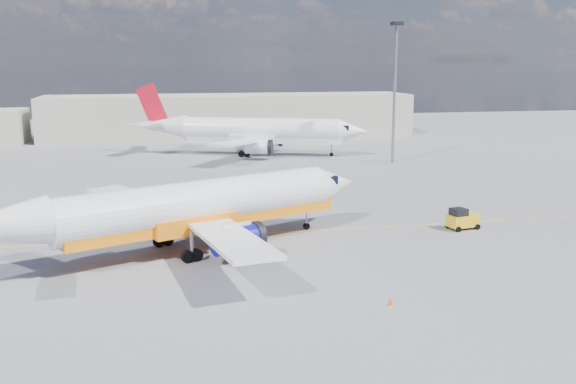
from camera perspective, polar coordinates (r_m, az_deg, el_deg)
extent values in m
plane|color=slate|center=(52.47, -1.31, -4.52)|extent=(240.00, 240.00, 0.00)
cube|color=yellow|center=(55.32, -1.87, -3.66)|extent=(70.00, 0.15, 0.01)
cube|color=#B7B19E|center=(125.82, -5.21, 6.78)|extent=(70.00, 14.00, 8.00)
cylinder|color=white|center=(50.17, -7.83, -0.97)|extent=(22.33, 12.50, 3.53)
cone|color=white|center=(57.53, 4.15, 0.73)|extent=(5.23, 4.91, 3.53)
cube|color=black|center=(56.52, 3.02, 1.14)|extent=(2.58, 2.90, 0.73)
cube|color=orange|center=(50.67, -7.28, -2.22)|extent=(22.08, 11.93, 1.25)
cube|color=white|center=(56.17, -12.68, -0.77)|extent=(10.29, 11.88, 0.83)
cube|color=white|center=(43.48, -5.14, -4.15)|extent=(5.42, 12.86, 0.83)
cylinder|color=navy|center=(54.90, -9.58, -1.98)|extent=(4.22, 3.32, 1.97)
cylinder|color=navy|center=(46.92, -4.53, -4.21)|extent=(4.22, 3.32, 1.97)
cylinder|color=black|center=(55.62, -8.04, -1.76)|extent=(1.36, 2.21, 2.18)
cylinder|color=black|center=(47.76, -2.82, -3.90)|extent=(1.36, 2.21, 2.18)
cylinder|color=gray|center=(56.15, 1.66, -2.06)|extent=(0.25, 0.25, 2.18)
cylinder|color=black|center=(56.40, 1.65, -3.06)|extent=(0.63, 0.46, 0.58)
cylinder|color=black|center=(52.27, -11.03, -4.27)|extent=(1.01, 0.74, 0.94)
cylinder|color=black|center=(47.94, -8.53, -5.64)|extent=(1.01, 0.74, 0.94)
cylinder|color=white|center=(100.21, -2.40, 5.55)|extent=(23.98, 11.77, 3.73)
cone|color=white|center=(98.55, 5.82, 5.39)|extent=(5.41, 5.01, 3.73)
cone|color=white|center=(104.33, -11.07, 5.80)|extent=(8.44, 5.96, 3.55)
cube|color=black|center=(98.56, 4.93, 5.76)|extent=(2.62, 3.01, 0.77)
cube|color=white|center=(100.25, -2.09, 4.83)|extent=(23.76, 11.15, 1.32)
cube|color=white|center=(108.13, -2.49, 5.47)|extent=(4.87, 13.48, 0.88)
cube|color=white|center=(93.18, -4.28, 4.45)|extent=(10.28, 12.89, 0.88)
cylinder|color=white|center=(105.17, -1.59, 4.73)|extent=(4.43, 3.31, 2.09)
cylinder|color=white|center=(95.53, -2.62, 4.02)|extent=(4.43, 3.31, 2.09)
cylinder|color=black|center=(104.88, -0.64, 4.71)|extent=(1.30, 2.36, 2.31)
cylinder|color=black|center=(95.21, -1.58, 4.00)|extent=(1.30, 2.36, 2.31)
cube|color=red|center=(104.61, -12.00, 7.62)|extent=(4.96, 2.07, 6.85)
cube|color=white|center=(108.11, -11.30, 6.37)|extent=(2.61, 5.57, 0.20)
cube|color=white|center=(101.54, -12.63, 5.98)|extent=(5.28, 5.82, 0.20)
cylinder|color=gray|center=(99.06, 3.88, 3.96)|extent=(0.25, 0.25, 2.31)
cylinder|color=black|center=(99.21, 3.87, 3.35)|extent=(0.67, 0.46, 0.62)
cylinder|color=black|center=(103.62, -3.31, 3.81)|extent=(1.07, 0.73, 0.99)
cylinder|color=black|center=(98.52, -3.93, 3.40)|extent=(1.07, 0.73, 0.99)
cylinder|color=black|center=(58.51, 14.02, -2.90)|extent=(0.55, 0.31, 0.52)
cylinder|color=black|center=(57.42, 14.90, -3.22)|extent=(0.55, 0.31, 0.52)
cylinder|color=black|center=(59.77, 15.59, -2.68)|extent=(0.55, 0.31, 0.52)
cylinder|color=black|center=(58.70, 16.48, -2.99)|extent=(0.55, 0.31, 0.52)
cube|color=yellow|center=(58.47, 15.28, -2.45)|extent=(2.93, 1.98, 1.03)
cube|color=black|center=(57.96, 14.93, -1.72)|extent=(1.47, 1.47, 0.62)
cube|color=white|center=(39.96, 9.10, -9.92)|extent=(0.37, 0.37, 0.04)
cone|color=#FF3F0A|center=(39.87, 9.11, -9.58)|extent=(0.31, 0.31, 0.48)
cylinder|color=gray|center=(92.93, 9.45, 8.43)|extent=(0.42, 0.42, 19.26)
cube|color=black|center=(92.93, 9.66, 14.55)|extent=(1.44, 1.44, 0.48)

